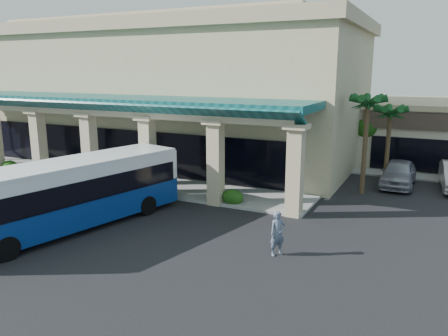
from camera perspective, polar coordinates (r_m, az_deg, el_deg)
The scene contains 9 objects.
ground at distance 21.11m, azimuth -11.26°, elevation -7.93°, with size 110.00×110.00×0.00m, color black.
main_building at distance 37.53m, azimuth -6.63°, elevation 10.07°, with size 30.80×14.80×11.35m, color #BFB388, non-canonical shape.
arcade at distance 30.48m, azimuth -15.83°, elevation 3.73°, with size 30.00×6.20×5.70m, color #0B4346, non-canonical shape.
palm_0 at distance 27.17m, azimuth 17.98°, elevation 3.51°, with size 2.40×2.40×6.60m, color #0F3B16, non-canonical shape.
palm_1 at distance 30.07m, azimuth 20.65°, elevation 3.38°, with size 2.40×2.40×5.80m, color #0F3B16, non-canonical shape.
broadleaf_tree at distance 35.28m, azimuth 18.18°, elevation 4.02°, with size 2.60×2.60×4.81m, color #19420F, non-canonical shape.
transit_bus at distance 21.70m, azimuth -19.02°, elevation -3.32°, with size 2.70×11.61×3.24m, color navy, non-canonical shape.
pedestrian at distance 17.87m, azimuth 7.02°, elevation -8.47°, with size 0.68×0.44×1.86m, color slate.
car_silver at distance 30.28m, azimuth 21.82°, elevation -0.63°, with size 1.99×4.94×1.68m, color #9694A4.
Camera 1 is at (12.15, -15.62, 7.36)m, focal length 35.00 mm.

